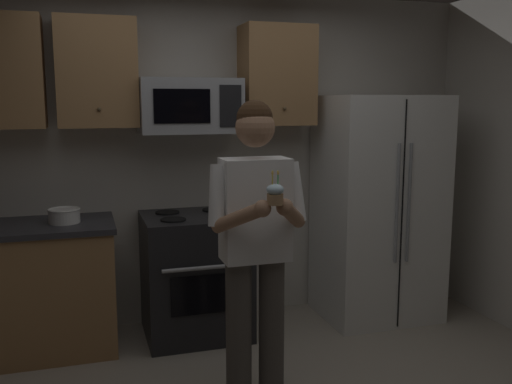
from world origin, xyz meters
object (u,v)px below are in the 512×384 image
(microwave, at_px, (190,106))
(refrigerator, at_px, (378,208))
(bowl_large_white, at_px, (64,215))
(cupcake, at_px, (275,194))
(person, at_px, (256,237))
(oven_range, at_px, (196,275))

(microwave, bearing_deg, refrigerator, -6.03)
(bowl_large_white, relative_size, cupcake, 1.26)
(microwave, relative_size, person, 0.42)
(refrigerator, bearing_deg, person, -142.58)
(oven_range, relative_size, refrigerator, 0.52)
(cupcake, bearing_deg, refrigerator, 45.20)
(bowl_large_white, bearing_deg, person, -45.86)
(microwave, bearing_deg, bowl_large_white, -172.95)
(refrigerator, bearing_deg, cupcake, -134.80)
(bowl_large_white, bearing_deg, cupcake, -53.32)
(microwave, bearing_deg, oven_range, -90.02)
(bowl_large_white, distance_m, person, 1.51)
(refrigerator, relative_size, cupcake, 10.35)
(microwave, bearing_deg, person, -83.32)
(person, height_order, cupcake, person)
(oven_range, distance_m, person, 1.21)
(microwave, xyz_separation_m, refrigerator, (1.50, -0.16, -0.82))
(person, bearing_deg, oven_range, 97.42)
(microwave, relative_size, cupcake, 4.26)
(oven_range, height_order, cupcake, cupcake)
(oven_range, relative_size, bowl_large_white, 4.25)
(oven_range, relative_size, cupcake, 5.36)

